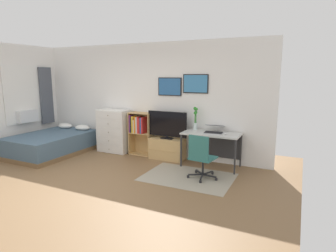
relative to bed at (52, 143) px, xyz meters
name	(u,v)px	position (x,y,z in m)	size (l,w,h in m)	color
ground_plane	(78,186)	(2.11, -1.35, -0.25)	(7.20, 7.20, 0.00)	brown
wall_back_with_posters	(146,99)	(2.12, 1.08, 1.10)	(6.12, 0.09, 2.70)	white
area_rug	(188,177)	(3.71, -0.09, -0.25)	(1.70, 1.20, 0.01)	#9E937F
bed	(52,143)	(0.00, 0.00, 0.00)	(1.43, 2.05, 0.63)	brown
dresser	(114,131)	(1.31, 0.81, 0.29)	(0.81, 0.46, 1.08)	white
bookshelf	(140,129)	(2.04, 0.87, 0.38)	(0.57, 0.30, 1.05)	tan
tv_stand	(167,149)	(2.82, 0.82, -0.01)	(0.80, 0.41, 0.49)	tan
television	(167,125)	(2.82, 0.80, 0.56)	(0.97, 0.16, 0.63)	black
desk	(212,138)	(3.91, 0.79, 0.35)	(1.21, 0.61, 0.74)	silver
office_chair	(201,156)	(3.96, -0.09, 0.20)	(0.57, 0.58, 0.86)	#232326
laptop	(214,129)	(3.94, 0.81, 0.55)	(0.44, 0.47, 0.17)	#B7B7BC
computer_mouse	(226,134)	(4.22, 0.67, 0.50)	(0.06, 0.10, 0.03)	silver
bamboo_vase	(195,118)	(3.48, 0.89, 0.74)	(0.10, 0.11, 0.51)	silver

